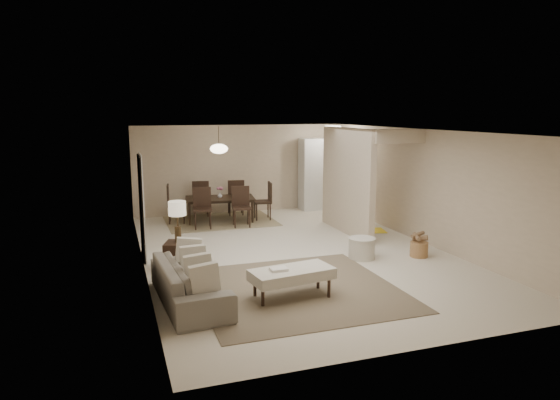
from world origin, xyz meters
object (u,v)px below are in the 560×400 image
object	(u,v)px
wicker_basket	(419,249)
dining_table	(220,210)
side_table	(179,256)
sofa	(190,283)
ottoman_bench	(292,275)
pantry_cabinet	(320,174)
round_pouf	(362,248)

from	to	relation	value
wicker_basket	dining_table	xyz separation A→B (m)	(-3.09, 4.51, 0.16)
side_table	wicker_basket	world-z (taller)	side_table
sofa	ottoman_bench	xyz separation A→B (m)	(1.54, -0.30, 0.06)
side_table	wicker_basket	distance (m)	4.72
pantry_cabinet	ottoman_bench	distance (m)	7.31
ottoman_bench	wicker_basket	xyz separation A→B (m)	(3.18, 1.27, -0.22)
ottoman_bench	pantry_cabinet	bearing A→B (deg)	55.14
ottoman_bench	round_pouf	size ratio (longest dim) A/B	2.56
pantry_cabinet	round_pouf	bearing A→B (deg)	-103.85
round_pouf	dining_table	world-z (taller)	dining_table
round_pouf	ottoman_bench	bearing A→B (deg)	-143.08
sofa	round_pouf	distance (m)	3.78
pantry_cabinet	round_pouf	size ratio (longest dim) A/B	3.93
ottoman_bench	side_table	distance (m)	2.47
side_table	sofa	bearing A→B (deg)	-91.72
round_pouf	wicker_basket	world-z (taller)	round_pouf
round_pouf	dining_table	xyz separation A→B (m)	(-1.94, 4.25, 0.11)
round_pouf	wicker_basket	xyz separation A→B (m)	(1.15, -0.26, -0.06)
round_pouf	wicker_basket	bearing A→B (deg)	-12.61
ottoman_bench	dining_table	size ratio (longest dim) A/B	0.76
sofa	ottoman_bench	world-z (taller)	sofa
wicker_basket	ottoman_bench	bearing A→B (deg)	-158.26
sofa	round_pouf	bearing A→B (deg)	-75.07
sofa	dining_table	distance (m)	5.71
pantry_cabinet	side_table	xyz separation A→B (m)	(-4.75, -4.54, -0.79)
side_table	ottoman_bench	bearing A→B (deg)	-52.76
pantry_cabinet	ottoman_bench	size ratio (longest dim) A/B	1.54
sofa	side_table	size ratio (longest dim) A/B	4.12
wicker_basket	dining_table	size ratio (longest dim) A/B	0.20
pantry_cabinet	ottoman_bench	xyz separation A→B (m)	(-3.26, -6.51, -0.68)
ottoman_bench	wicker_basket	size ratio (longest dim) A/B	3.85
pantry_cabinet	sofa	bearing A→B (deg)	-127.71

